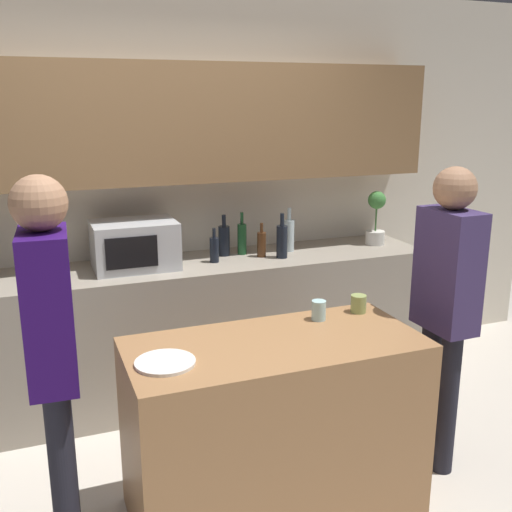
{
  "coord_description": "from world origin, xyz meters",
  "views": [
    {
      "loc": [
        -0.81,
        -2.29,
        1.98
      ],
      "look_at": [
        0.2,
        0.34,
        1.23
      ],
      "focal_mm": 42.0,
      "sensor_mm": 36.0,
      "label": 1
    }
  ],
  "objects_px": {
    "bottle_1": "(224,240)",
    "plate_on_island": "(165,362)",
    "microwave": "(135,245)",
    "person_center": "(446,295)",
    "person_left": "(51,341)",
    "bottle_3": "(262,244)",
    "bottle_5": "(289,235)",
    "bottle_4": "(282,241)",
    "cup_0": "(358,304)",
    "potted_plant": "(376,218)",
    "bottle_0": "(214,249)",
    "cup_1": "(319,310)",
    "bottle_2": "(242,238)"
  },
  "relations": [
    {
      "from": "microwave",
      "to": "cup_1",
      "type": "relative_size",
      "value": 5.11
    },
    {
      "from": "bottle_2",
      "to": "person_center",
      "type": "relative_size",
      "value": 0.18
    },
    {
      "from": "microwave",
      "to": "cup_0",
      "type": "height_order",
      "value": "microwave"
    },
    {
      "from": "bottle_2",
      "to": "person_center",
      "type": "xyz_separation_m",
      "value": [
        0.64,
        -1.37,
        -0.06
      ]
    },
    {
      "from": "bottle_4",
      "to": "bottle_5",
      "type": "relative_size",
      "value": 0.99
    },
    {
      "from": "bottle_1",
      "to": "bottle_5",
      "type": "height_order",
      "value": "bottle_5"
    },
    {
      "from": "microwave",
      "to": "cup_0",
      "type": "xyz_separation_m",
      "value": [
        0.97,
        -1.11,
        -0.15
      ]
    },
    {
      "from": "bottle_0",
      "to": "person_left",
      "type": "relative_size",
      "value": 0.13
    },
    {
      "from": "person_left",
      "to": "person_center",
      "type": "bearing_deg",
      "value": 92.44
    },
    {
      "from": "bottle_2",
      "to": "microwave",
      "type": "bearing_deg",
      "value": -173.8
    },
    {
      "from": "potted_plant",
      "to": "bottle_3",
      "type": "height_order",
      "value": "potted_plant"
    },
    {
      "from": "potted_plant",
      "to": "bottle_2",
      "type": "xyz_separation_m",
      "value": [
        -1.01,
        0.08,
        -0.09
      ]
    },
    {
      "from": "plate_on_island",
      "to": "person_left",
      "type": "bearing_deg",
      "value": 165.88
    },
    {
      "from": "bottle_0",
      "to": "plate_on_island",
      "type": "bearing_deg",
      "value": -115.4
    },
    {
      "from": "bottle_4",
      "to": "person_left",
      "type": "relative_size",
      "value": 0.18
    },
    {
      "from": "microwave",
      "to": "bottle_0",
      "type": "relative_size",
      "value": 2.27
    },
    {
      "from": "bottle_1",
      "to": "bottle_3",
      "type": "bearing_deg",
      "value": -28.8
    },
    {
      "from": "person_left",
      "to": "cup_0",
      "type": "bearing_deg",
      "value": 98.91
    },
    {
      "from": "microwave",
      "to": "bottle_3",
      "type": "xyz_separation_m",
      "value": [
        0.85,
        -0.03,
        -0.06
      ]
    },
    {
      "from": "microwave",
      "to": "person_left",
      "type": "relative_size",
      "value": 0.31
    },
    {
      "from": "person_left",
      "to": "potted_plant",
      "type": "bearing_deg",
      "value": 121.79
    },
    {
      "from": "bottle_3",
      "to": "plate_on_island",
      "type": "relative_size",
      "value": 0.9
    },
    {
      "from": "potted_plant",
      "to": "cup_0",
      "type": "relative_size",
      "value": 4.22
    },
    {
      "from": "potted_plant",
      "to": "bottle_5",
      "type": "relative_size",
      "value": 1.28
    },
    {
      "from": "bottle_1",
      "to": "cup_1",
      "type": "distance_m",
      "value": 1.24
    },
    {
      "from": "bottle_0",
      "to": "bottle_3",
      "type": "bearing_deg",
      "value": 3.41
    },
    {
      "from": "bottle_3",
      "to": "bottle_5",
      "type": "distance_m",
      "value": 0.25
    },
    {
      "from": "bottle_1",
      "to": "plate_on_island",
      "type": "xyz_separation_m",
      "value": [
        -0.74,
        -1.47,
        -0.15
      ]
    },
    {
      "from": "microwave",
      "to": "cup_0",
      "type": "relative_size",
      "value": 5.55
    },
    {
      "from": "bottle_0",
      "to": "bottle_3",
      "type": "distance_m",
      "value": 0.34
    },
    {
      "from": "bottle_4",
      "to": "person_center",
      "type": "bearing_deg",
      "value": -70.55
    },
    {
      "from": "cup_1",
      "to": "person_center",
      "type": "height_order",
      "value": "person_center"
    },
    {
      "from": "bottle_2",
      "to": "cup_1",
      "type": "height_order",
      "value": "bottle_2"
    },
    {
      "from": "microwave",
      "to": "bottle_1",
      "type": "height_order",
      "value": "microwave"
    },
    {
      "from": "potted_plant",
      "to": "bottle_4",
      "type": "height_order",
      "value": "potted_plant"
    },
    {
      "from": "bottle_0",
      "to": "bottle_1",
      "type": "xyz_separation_m",
      "value": [
        0.11,
        0.14,
        0.02
      ]
    },
    {
      "from": "bottle_0",
      "to": "bottle_2",
      "type": "distance_m",
      "value": 0.28
    },
    {
      "from": "person_left",
      "to": "bottle_0",
      "type": "bearing_deg",
      "value": 141.74
    },
    {
      "from": "cup_0",
      "to": "cup_1",
      "type": "distance_m",
      "value": 0.25
    },
    {
      "from": "person_center",
      "to": "person_left",
      "type": "bearing_deg",
      "value": 87.56
    },
    {
      "from": "plate_on_island",
      "to": "bottle_0",
      "type": "bearing_deg",
      "value": 64.6
    },
    {
      "from": "microwave",
      "to": "person_center",
      "type": "distance_m",
      "value": 1.9
    },
    {
      "from": "cup_1",
      "to": "microwave",
      "type": "bearing_deg",
      "value": 122.59
    },
    {
      "from": "bottle_3",
      "to": "bottle_5",
      "type": "xyz_separation_m",
      "value": [
        0.24,
        0.07,
        0.03
      ]
    },
    {
      "from": "bottle_0",
      "to": "person_left",
      "type": "xyz_separation_m",
      "value": [
        -1.07,
        -1.21,
        -0.01
      ]
    },
    {
      "from": "potted_plant",
      "to": "bottle_4",
      "type": "distance_m",
      "value": 0.81
    },
    {
      "from": "bottle_4",
      "to": "cup_0",
      "type": "bearing_deg",
      "value": -89.68
    },
    {
      "from": "microwave",
      "to": "bottle_1",
      "type": "relative_size",
      "value": 1.84
    },
    {
      "from": "bottle_5",
      "to": "person_center",
      "type": "distance_m",
      "value": 1.37
    },
    {
      "from": "bottle_3",
      "to": "bottle_4",
      "type": "height_order",
      "value": "bottle_4"
    }
  ]
}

